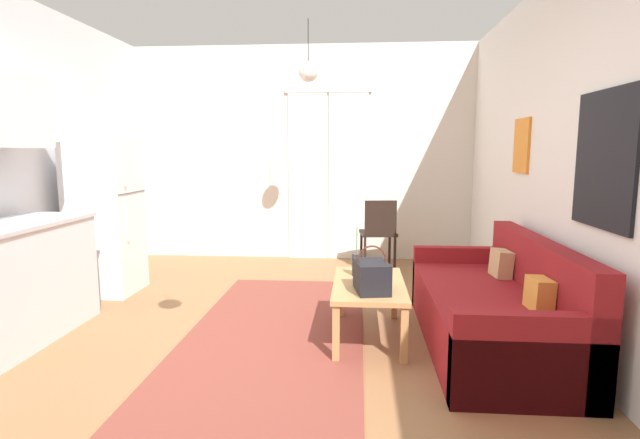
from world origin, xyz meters
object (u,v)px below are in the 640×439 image
object	(u,v)px
bamboo_vase	(357,264)
refrigerator	(105,216)
couch	(498,312)
coffee_table	(369,290)
handbag	(372,276)
pendant_lamp_far	(308,72)
accent_chair	(379,230)

from	to	relation	value
bamboo_vase	refrigerator	distance (m)	2.66
couch	bamboo_vase	world-z (taller)	bamboo_vase
coffee_table	bamboo_vase	distance (m)	0.27
couch	refrigerator	xyz separation A→B (m)	(-3.56, 1.12, 0.52)
couch	handbag	size ratio (longest dim) A/B	5.56
couch	bamboo_vase	xyz separation A→B (m)	(-1.04, 0.30, 0.26)
handbag	bamboo_vase	bearing A→B (deg)	104.08
handbag	pendant_lamp_far	world-z (taller)	pendant_lamp_far
couch	coffee_table	size ratio (longest dim) A/B	1.96
couch	bamboo_vase	distance (m)	1.11
couch	pendant_lamp_far	bearing A→B (deg)	133.07
handbag	pendant_lamp_far	distance (m)	2.57
refrigerator	accent_chair	world-z (taller)	refrigerator
couch	accent_chair	bearing A→B (deg)	108.57
pendant_lamp_far	refrigerator	bearing A→B (deg)	-164.47
accent_chair	bamboo_vase	bearing A→B (deg)	75.64
couch	handbag	bearing A→B (deg)	-171.34
accent_chair	pendant_lamp_far	distance (m)	2.04
couch	accent_chair	xyz separation A→B (m)	(-0.78, 2.32, 0.22)
pendant_lamp_far	couch	bearing A→B (deg)	-46.93
bamboo_vase	couch	bearing A→B (deg)	-15.96
coffee_table	bamboo_vase	xyz separation A→B (m)	(-0.10, 0.20, 0.15)
pendant_lamp_far	coffee_table	bearing A→B (deg)	-68.49
couch	pendant_lamp_far	xyz separation A→B (m)	(-1.56, 1.67, 1.98)
couch	pendant_lamp_far	distance (m)	3.03
bamboo_vase	accent_chair	distance (m)	2.04
couch	handbag	xyz separation A→B (m)	(-0.93, -0.14, 0.28)
handbag	accent_chair	size ratio (longest dim) A/B	0.41
bamboo_vase	refrigerator	size ratio (longest dim) A/B	0.26
bamboo_vase	accent_chair	bearing A→B (deg)	82.69
couch	pendant_lamp_far	size ratio (longest dim) A/B	3.02
bamboo_vase	refrigerator	bearing A→B (deg)	161.92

